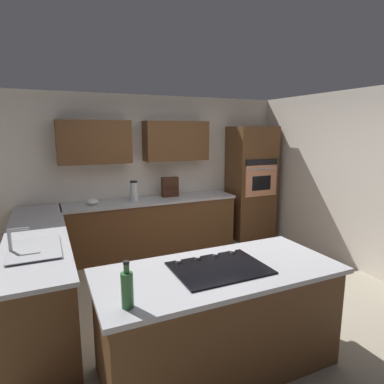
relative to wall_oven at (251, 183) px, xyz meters
name	(u,v)px	position (x,y,z in m)	size (l,w,h in m)	color
ground_plane	(203,295)	(1.85, 1.72, -1.05)	(14.00, 14.00, 0.00)	#9E937F
wall_back	(147,165)	(1.92, -0.33, 0.38)	(6.00, 0.44, 2.60)	silver
wall_left	(336,177)	(-0.60, 1.42, 0.25)	(0.10, 4.00, 2.60)	silver
lower_cabinets_back	(153,227)	(1.95, 0.00, -0.62)	(2.80, 0.60, 0.86)	brown
countertop_back	(152,200)	(1.95, 0.00, -0.17)	(2.84, 0.64, 0.04)	#B2B2B7
lower_cabinets_side	(40,272)	(3.67, 1.17, -0.62)	(0.60, 2.90, 0.86)	brown
countertop_side	(36,234)	(3.67, 1.17, -0.17)	(0.64, 2.94, 0.04)	#B2B2B7
island_base	(218,320)	(2.28, 2.86, -0.62)	(1.95, 0.84, 0.86)	brown
island_top	(219,271)	(2.28, 2.86, -0.17)	(2.03, 0.92, 0.04)	#B2B2B7
wall_oven	(251,183)	(0.00, 0.00, 0.00)	(0.80, 0.66, 2.09)	brown
sink_unit	(34,248)	(3.68, 1.76, -0.13)	(0.46, 0.70, 0.23)	#515456
cooktop	(219,268)	(2.28, 2.86, -0.14)	(0.76, 0.56, 0.03)	black
blender	(134,192)	(2.25, 0.00, -0.01)	(0.15, 0.15, 0.33)	silver
mixing_bowl	(93,202)	(2.90, 0.00, -0.10)	(0.17, 0.17, 0.10)	white
spice_rack	(170,187)	(1.60, -0.08, 0.02)	(0.29, 0.11, 0.34)	#381E14
oil_bottle	(127,289)	(3.10, 3.14, -0.02)	(0.08, 0.08, 0.31)	#336B38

